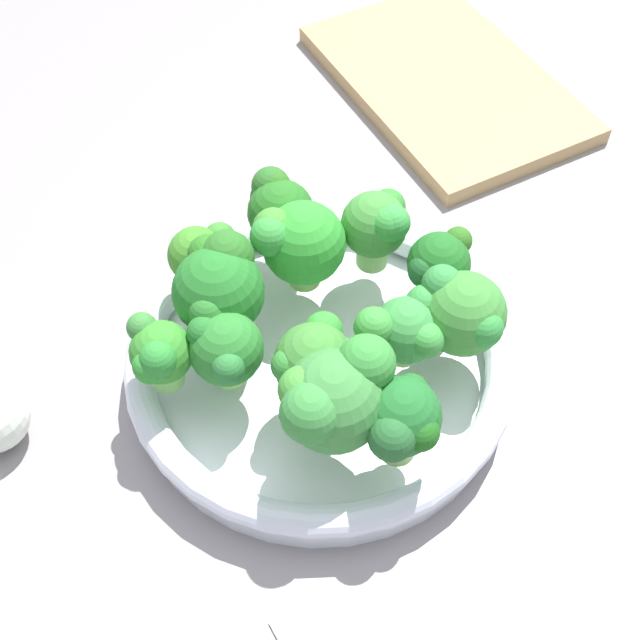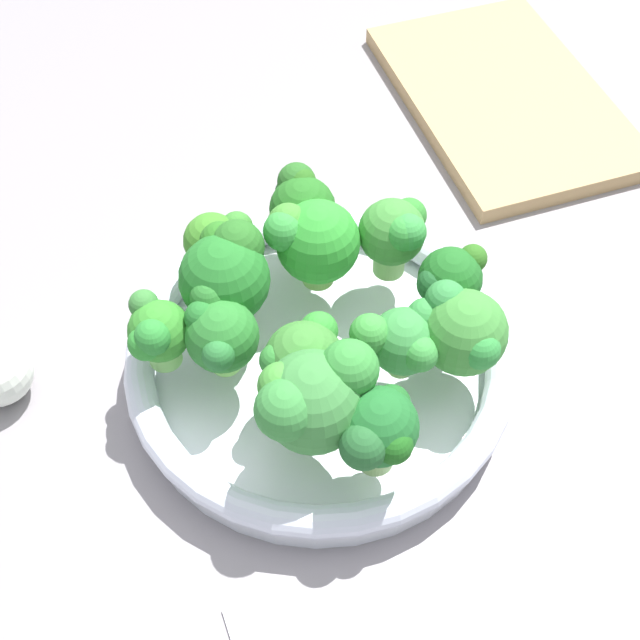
{
  "view_description": "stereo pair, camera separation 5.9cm",
  "coord_description": "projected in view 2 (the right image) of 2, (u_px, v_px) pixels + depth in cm",
  "views": [
    {
      "loc": [
        19.56,
        -29.87,
        53.83
      ],
      "look_at": [
        -2.1,
        -0.91,
        6.94
      ],
      "focal_mm": 49.01,
      "sensor_mm": 36.0,
      "label": 1
    },
    {
      "loc": [
        23.99,
        -25.96,
        53.83
      ],
      "look_at": [
        -2.1,
        -0.91,
        6.94
      ],
      "focal_mm": 49.01,
      "sensor_mm": 36.0,
      "label": 2
    }
  ],
  "objects": [
    {
      "name": "cutting_board",
      "position": [
        504.0,
        98.0,
        0.83
      ],
      "size": [
        32.5,
        27.74,
        1.6
      ],
      "primitive_type": "cube",
      "rotation": [
        0.0,
        0.0,
        -0.44
      ],
      "color": "tan",
      "rests_on": "ground_plane"
    },
    {
      "name": "broccoli_floret_10",
      "position": [
        301.0,
        204.0,
        0.65
      ],
      "size": [
        5.65,
        5.03,
        5.98
      ],
      "color": "#99CB73",
      "rests_on": "bowl"
    },
    {
      "name": "broccoli_floret_0",
      "position": [
        220.0,
        337.0,
        0.58
      ],
      "size": [
        5.08,
        5.05,
        5.86
      ],
      "color": "#84CB5B",
      "rests_on": "bowl"
    },
    {
      "name": "broccoli_floret_1",
      "position": [
        404.0,
        339.0,
        0.58
      ],
      "size": [
        5.76,
        5.97,
        5.6
      ],
      "color": "#8FC46A",
      "rests_on": "bowl"
    },
    {
      "name": "broccoli_floret_11",
      "position": [
        156.0,
        333.0,
        0.58
      ],
      "size": [
        4.89,
        4.73,
        5.53
      ],
      "color": "#86CC66",
      "rests_on": "bowl"
    },
    {
      "name": "ground_plane",
      "position": [
        348.0,
        396.0,
        0.65
      ],
      "size": [
        130.0,
        130.0,
        2.5
      ],
      "primitive_type": "cube",
      "color": "gray"
    },
    {
      "name": "broccoli_floret_12",
      "position": [
        463.0,
        332.0,
        0.58
      ],
      "size": [
        6.58,
        5.89,
        6.5
      ],
      "color": "#95CF58",
      "rests_on": "bowl"
    },
    {
      "name": "broccoli_floret_9",
      "position": [
        396.0,
        233.0,
        0.63
      ],
      "size": [
        5.3,
        5.66,
        6.62
      ],
      "color": "#90C76D",
      "rests_on": "bowl"
    },
    {
      "name": "broccoli_floret_8",
      "position": [
        312.0,
        241.0,
        0.62
      ],
      "size": [
        6.16,
        6.54,
        7.15
      ],
      "color": "#7AB14F",
      "rests_on": "bowl"
    },
    {
      "name": "broccoli_floret_5",
      "position": [
        301.0,
        359.0,
        0.56
      ],
      "size": [
        5.32,
        6.05,
        6.38
      ],
      "color": "#79B850",
      "rests_on": "bowl"
    },
    {
      "name": "broccoli_floret_7",
      "position": [
        312.0,
        399.0,
        0.53
      ],
      "size": [
        6.52,
        8.27,
        8.44
      ],
      "color": "#79B04D",
      "rests_on": "bowl"
    },
    {
      "name": "broccoli_floret_3",
      "position": [
        215.0,
        244.0,
        0.63
      ],
      "size": [
        4.18,
        4.9,
        5.75
      ],
      "color": "#77B359",
      "rests_on": "bowl"
    },
    {
      "name": "bowl",
      "position": [
        320.0,
        362.0,
        0.63
      ],
      "size": [
        27.93,
        27.93,
        3.94
      ],
      "color": "white",
      "rests_on": "ground_plane"
    },
    {
      "name": "broccoli_floret_6",
      "position": [
        449.0,
        280.0,
        0.61
      ],
      "size": [
        4.56,
        5.54,
        5.6
      ],
      "color": "#86B551",
      "rests_on": "bowl"
    },
    {
      "name": "broccoli_floret_2",
      "position": [
        225.0,
        274.0,
        0.6
      ],
      "size": [
        6.53,
        7.09,
        7.56
      ],
      "color": "#96D065",
      "rests_on": "bowl"
    },
    {
      "name": "broccoli_floret_4",
      "position": [
        378.0,
        431.0,
        0.53
      ],
      "size": [
        5.3,
        6.06,
        6.72
      ],
      "color": "#9AC771",
      "rests_on": "bowl"
    }
  ]
}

